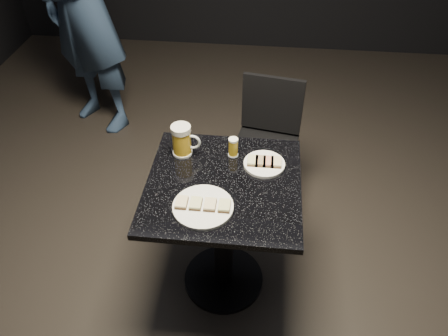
{
  "coord_description": "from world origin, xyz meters",
  "views": [
    {
      "loc": [
        0.16,
        -1.44,
        2.1
      ],
      "look_at": [
        0.0,
        0.02,
        0.82
      ],
      "focal_mm": 35.0,
      "sensor_mm": 36.0,
      "label": 1
    }
  ],
  "objects_px": {
    "plate_small": "(264,164)",
    "patron": "(82,2)",
    "plate_large": "(203,207)",
    "table": "(224,219)",
    "beer_mug": "(182,140)",
    "beer_tumbler": "(233,147)",
    "chair": "(267,138)"
  },
  "relations": [
    {
      "from": "plate_small",
      "to": "patron",
      "type": "relative_size",
      "value": 0.1
    },
    {
      "from": "chair",
      "to": "patron",
      "type": "bearing_deg",
      "value": 149.65
    },
    {
      "from": "patron",
      "to": "table",
      "type": "distance_m",
      "value": 1.93
    },
    {
      "from": "plate_small",
      "to": "table",
      "type": "distance_m",
      "value": 0.34
    },
    {
      "from": "table",
      "to": "chair",
      "type": "relative_size",
      "value": 0.88
    },
    {
      "from": "plate_small",
      "to": "patron",
      "type": "xyz_separation_m",
      "value": [
        -1.33,
        1.34,
        0.22
      ]
    },
    {
      "from": "plate_large",
      "to": "patron",
      "type": "distance_m",
      "value": 1.98
    },
    {
      "from": "table",
      "to": "beer_tumbler",
      "type": "relative_size",
      "value": 7.65
    },
    {
      "from": "table",
      "to": "chair",
      "type": "xyz_separation_m",
      "value": [
        0.19,
        0.7,
        -0.01
      ]
    },
    {
      "from": "plate_large",
      "to": "beer_tumbler",
      "type": "xyz_separation_m",
      "value": [
        0.09,
        0.37,
        0.04
      ]
    },
    {
      "from": "plate_small",
      "to": "chair",
      "type": "relative_size",
      "value": 0.23
    },
    {
      "from": "plate_small",
      "to": "beer_mug",
      "type": "relative_size",
      "value": 1.24
    },
    {
      "from": "beer_mug",
      "to": "plate_large",
      "type": "bearing_deg",
      "value": -67.28
    },
    {
      "from": "patron",
      "to": "plate_large",
      "type": "bearing_deg",
      "value": -28.72
    },
    {
      "from": "table",
      "to": "beer_mug",
      "type": "distance_m",
      "value": 0.43
    },
    {
      "from": "patron",
      "to": "chair",
      "type": "xyz_separation_m",
      "value": [
        1.34,
        -0.78,
        -0.48
      ]
    },
    {
      "from": "chair",
      "to": "beer_mug",
      "type": "bearing_deg",
      "value": -128.88
    },
    {
      "from": "plate_large",
      "to": "beer_mug",
      "type": "xyz_separation_m",
      "value": [
        -0.15,
        0.36,
        0.07
      ]
    },
    {
      "from": "plate_small",
      "to": "chair",
      "type": "distance_m",
      "value": 0.61
    },
    {
      "from": "plate_small",
      "to": "chair",
      "type": "xyz_separation_m",
      "value": [
        0.01,
        0.56,
        -0.26
      ]
    },
    {
      "from": "beer_mug",
      "to": "chair",
      "type": "xyz_separation_m",
      "value": [
        0.41,
        0.51,
        -0.33
      ]
    },
    {
      "from": "patron",
      "to": "table",
      "type": "height_order",
      "value": "patron"
    },
    {
      "from": "plate_small",
      "to": "beer_mug",
      "type": "distance_m",
      "value": 0.41
    },
    {
      "from": "plate_large",
      "to": "chair",
      "type": "height_order",
      "value": "chair"
    },
    {
      "from": "plate_small",
      "to": "beer_tumbler",
      "type": "bearing_deg",
      "value": 158.67
    },
    {
      "from": "patron",
      "to": "beer_tumbler",
      "type": "xyz_separation_m",
      "value": [
        1.18,
        -1.28,
        -0.18
      ]
    },
    {
      "from": "plate_large",
      "to": "beer_mug",
      "type": "relative_size",
      "value": 1.65
    },
    {
      "from": "plate_large",
      "to": "chair",
      "type": "bearing_deg",
      "value": 73.34
    },
    {
      "from": "plate_large",
      "to": "beer_mug",
      "type": "height_order",
      "value": "beer_mug"
    },
    {
      "from": "plate_large",
      "to": "table",
      "type": "xyz_separation_m",
      "value": [
        0.07,
        0.17,
        -0.25
      ]
    },
    {
      "from": "plate_small",
      "to": "patron",
      "type": "bearing_deg",
      "value": 134.8
    },
    {
      "from": "beer_tumbler",
      "to": "table",
      "type": "bearing_deg",
      "value": -97.08
    }
  ]
}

